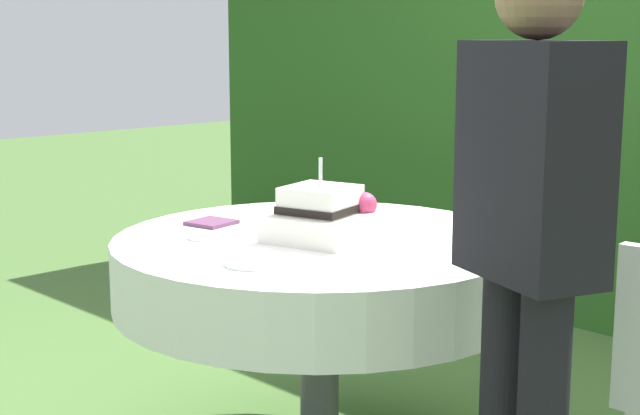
# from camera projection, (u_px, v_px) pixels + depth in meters

# --- Properties ---
(cake_table) EXTENTS (1.32, 1.32, 0.78)m
(cake_table) POSITION_uv_depth(u_px,v_px,m) (319.00, 273.00, 3.03)
(cake_table) COLOR #4C4C51
(cake_table) RESTS_ON ground_plane
(wedding_cake) EXTENTS (0.35, 0.35, 0.26)m
(wedding_cake) POSITION_uv_depth(u_px,v_px,m) (322.00, 216.00, 2.96)
(wedding_cake) COLOR white
(wedding_cake) RESTS_ON cake_table
(serving_plate_near) EXTENTS (0.15, 0.15, 0.01)m
(serving_plate_near) POSITION_uv_depth(u_px,v_px,m) (251.00, 263.00, 2.65)
(serving_plate_near) COLOR white
(serving_plate_near) RESTS_ON cake_table
(serving_plate_far) EXTENTS (0.11, 0.11, 0.01)m
(serving_plate_far) POSITION_uv_depth(u_px,v_px,m) (205.00, 237.00, 2.99)
(serving_plate_far) COLOR white
(serving_plate_far) RESTS_ON cake_table
(napkin_stack) EXTENTS (0.16, 0.16, 0.01)m
(napkin_stack) POSITION_uv_depth(u_px,v_px,m) (212.00, 223.00, 3.21)
(napkin_stack) COLOR #603856
(napkin_stack) RESTS_ON cake_table
(standing_person) EXTENTS (0.41, 0.32, 1.60)m
(standing_person) POSITION_uv_depth(u_px,v_px,m) (529.00, 245.00, 2.21)
(standing_person) COLOR black
(standing_person) RESTS_ON ground_plane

